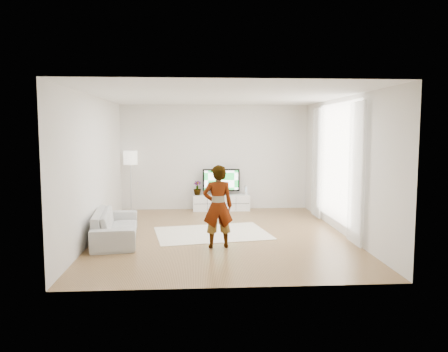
{
  "coord_description": "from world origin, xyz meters",
  "views": [
    {
      "loc": [
        -0.51,
        -8.71,
        2.13
      ],
      "look_at": [
        0.08,
        0.4,
        1.17
      ],
      "focal_mm": 35.0,
      "sensor_mm": 36.0,
      "label": 1
    }
  ],
  "objects": [
    {
      "name": "player",
      "position": [
        -0.12,
        -0.96,
        0.76
      ],
      "size": [
        0.57,
        0.4,
        1.5
      ],
      "primitive_type": "imported",
      "rotation": [
        0.0,
        0.0,
        3.22
      ],
      "color": "#334772",
      "rests_on": "rug"
    },
    {
      "name": "wall_left",
      "position": [
        -2.5,
        0.0,
        1.4
      ],
      "size": [
        0.02,
        6.0,
        2.8
      ],
      "primitive_type": "cube",
      "color": "silver",
      "rests_on": "floor"
    },
    {
      "name": "media_console",
      "position": [
        0.16,
        2.76,
        0.21
      ],
      "size": [
        1.5,
        0.43,
        0.42
      ],
      "color": "white",
      "rests_on": "floor"
    },
    {
      "name": "rug",
      "position": [
        -0.18,
        0.15,
        0.01
      ],
      "size": [
        2.51,
        1.99,
        0.01
      ],
      "primitive_type": "cube",
      "rotation": [
        0.0,
        0.0,
        0.17
      ],
      "color": "#EFE7CB",
      "rests_on": "floor"
    },
    {
      "name": "curtain_far",
      "position": [
        2.4,
        1.6,
        1.35
      ],
      "size": [
        0.04,
        0.7,
        2.6
      ],
      "primitive_type": "cube",
      "color": "white",
      "rests_on": "floor"
    },
    {
      "name": "curtain_near",
      "position": [
        2.4,
        -1.0,
        1.35
      ],
      "size": [
        0.04,
        0.7,
        2.6
      ],
      "primitive_type": "cube",
      "color": "white",
      "rests_on": "floor"
    },
    {
      "name": "floor_lamp",
      "position": [
        -2.2,
        2.7,
        1.35
      ],
      "size": [
        0.35,
        0.35,
        1.59
      ],
      "color": "silver",
      "rests_on": "floor"
    },
    {
      "name": "game_console",
      "position": [
        0.82,
        2.76,
        0.54
      ],
      "size": [
        0.07,
        0.17,
        0.23
      ],
      "rotation": [
        0.0,
        0.0,
        0.11
      ],
      "color": "white",
      "rests_on": "media_console"
    },
    {
      "name": "wall_front",
      "position": [
        0.0,
        -3.0,
        1.4
      ],
      "size": [
        5.0,
        0.02,
        2.8
      ],
      "primitive_type": "cube",
      "color": "silver",
      "rests_on": "floor"
    },
    {
      "name": "wall_right",
      "position": [
        2.5,
        0.0,
        1.4
      ],
      "size": [
        0.02,
        6.0,
        2.8
      ],
      "primitive_type": "cube",
      "color": "silver",
      "rests_on": "floor"
    },
    {
      "name": "television",
      "position": [
        0.16,
        2.79,
        0.79
      ],
      "size": [
        0.98,
        0.19,
        0.68
      ],
      "color": "black",
      "rests_on": "media_console"
    },
    {
      "name": "potted_plant",
      "position": [
        -0.47,
        2.77,
        0.61
      ],
      "size": [
        0.25,
        0.25,
        0.37
      ],
      "primitive_type": "imported",
      "rotation": [
        0.0,
        0.0,
        -0.22
      ],
      "color": "#3F7238",
      "rests_on": "media_console"
    },
    {
      "name": "ceiling",
      "position": [
        0.0,
        0.0,
        2.8
      ],
      "size": [
        6.0,
        6.0,
        0.0
      ],
      "primitive_type": "plane",
      "color": "white",
      "rests_on": "wall_back"
    },
    {
      "name": "window",
      "position": [
        2.48,
        0.3,
        1.45
      ],
      "size": [
        0.01,
        2.6,
        2.5
      ],
      "primitive_type": "cube",
      "color": "white",
      "rests_on": "wall_right"
    },
    {
      "name": "floor",
      "position": [
        0.0,
        0.0,
        0.0
      ],
      "size": [
        6.0,
        6.0,
        0.0
      ],
      "primitive_type": "plane",
      "color": "olive",
      "rests_on": "ground"
    },
    {
      "name": "wall_back",
      "position": [
        0.0,
        3.0,
        1.4
      ],
      "size": [
        5.0,
        0.02,
        2.8
      ],
      "primitive_type": "cube",
      "color": "silver",
      "rests_on": "floor"
    },
    {
      "name": "sofa",
      "position": [
        -2.07,
        -0.29,
        0.29
      ],
      "size": [
        1.01,
        2.08,
        0.58
      ],
      "primitive_type": "imported",
      "rotation": [
        0.0,
        0.0,
        1.69
      ],
      "color": "#B8B8B3",
      "rests_on": "floor"
    }
  ]
}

